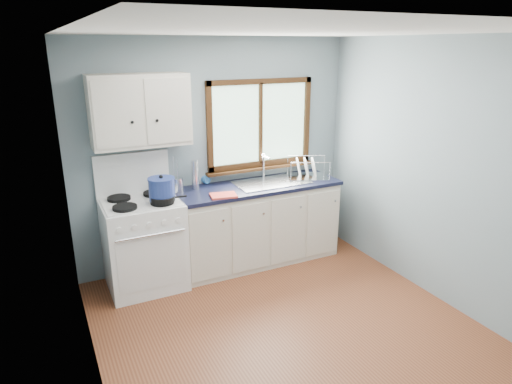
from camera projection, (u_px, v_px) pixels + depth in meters
name	position (u px, v px, depth m)	size (l,w,h in m)	color
floor	(297.00, 337.00, 3.96)	(3.20, 3.60, 0.02)	brown
ceiling	(307.00, 30.00, 3.18)	(3.20, 3.60, 0.02)	white
wall_back	(216.00, 153.00, 5.11)	(3.20, 0.02, 2.50)	gray
wall_left	(84.00, 237.00, 2.89)	(0.02, 3.60, 2.50)	gray
wall_right	(449.00, 176.00, 4.24)	(0.02, 3.60, 2.50)	gray
gas_range	(144.00, 242.00, 4.66)	(0.76, 0.69, 1.36)	white
base_cabinets	(257.00, 227.00, 5.25)	(1.85, 0.60, 0.88)	beige
countertop	(257.00, 186.00, 5.09)	(1.89, 0.64, 0.04)	black
sink	(271.00, 188.00, 5.18)	(0.84, 0.46, 0.44)	silver
window	(260.00, 130.00, 5.23)	(1.36, 0.10, 1.03)	#9EC6A8
upper_cabinets	(140.00, 111.00, 4.43)	(0.95, 0.35, 0.70)	beige
skillet	(163.00, 199.00, 4.43)	(0.36, 0.26, 0.05)	black
stockpot	(162.00, 189.00, 4.43)	(0.34, 0.34, 0.26)	navy
utensil_crock	(177.00, 185.00, 4.82)	(0.15, 0.15, 0.39)	silver
thermos	(195.00, 175.00, 4.89)	(0.07, 0.07, 0.31)	silver
soap_bottle	(208.00, 174.00, 5.06)	(0.10, 0.10, 0.25)	#2A69AC
dish_towel	(223.00, 195.00, 4.70)	(0.27, 0.19, 0.02)	#DF4636
dish_rack	(307.00, 172.00, 5.35)	(0.57, 0.52, 0.24)	silver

